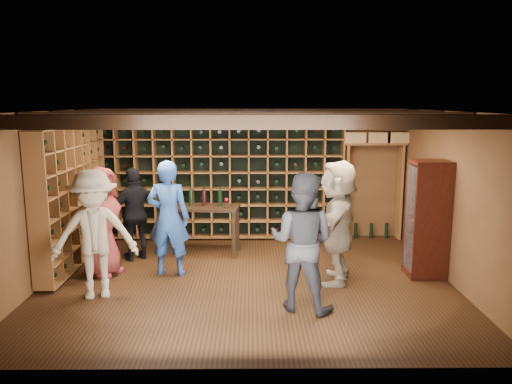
{
  "coord_description": "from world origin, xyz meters",
  "views": [
    {
      "loc": [
        0.07,
        -7.1,
        2.65
      ],
      "look_at": [
        0.13,
        0.2,
        1.31
      ],
      "focal_mm": 35.0,
      "sensor_mm": 36.0,
      "label": 1
    }
  ],
  "objects_px": {
    "guest_red_floral": "(102,222)",
    "guest_beige": "(337,222)",
    "man_blue_shirt": "(168,218)",
    "tasting_table": "(206,212)",
    "display_cabinet": "(427,221)",
    "guest_woman_black": "(136,214)",
    "guest_khaki": "(94,235)",
    "man_grey_suit": "(302,242)"
  },
  "relations": [
    {
      "from": "display_cabinet",
      "to": "guest_woman_black",
      "type": "distance_m",
      "value": 4.67
    },
    {
      "from": "guest_woman_black",
      "to": "guest_beige",
      "type": "distance_m",
      "value": 3.37
    },
    {
      "from": "display_cabinet",
      "to": "man_blue_shirt",
      "type": "distance_m",
      "value": 3.92
    },
    {
      "from": "guest_red_floral",
      "to": "tasting_table",
      "type": "relative_size",
      "value": 1.44
    },
    {
      "from": "guest_red_floral",
      "to": "guest_woman_black",
      "type": "distance_m",
      "value": 0.84
    },
    {
      "from": "guest_khaki",
      "to": "display_cabinet",
      "type": "bearing_deg",
      "value": -5.56
    },
    {
      "from": "tasting_table",
      "to": "guest_khaki",
      "type": "bearing_deg",
      "value": -118.05
    },
    {
      "from": "guest_red_floral",
      "to": "guest_woman_black",
      "type": "height_order",
      "value": "guest_red_floral"
    },
    {
      "from": "man_grey_suit",
      "to": "guest_red_floral",
      "type": "xyz_separation_m",
      "value": [
        -2.91,
        1.29,
        -0.05
      ]
    },
    {
      "from": "display_cabinet",
      "to": "guest_red_floral",
      "type": "distance_m",
      "value": 4.92
    },
    {
      "from": "guest_woman_black",
      "to": "guest_khaki",
      "type": "distance_m",
      "value": 1.66
    },
    {
      "from": "display_cabinet",
      "to": "guest_beige",
      "type": "relative_size",
      "value": 0.97
    },
    {
      "from": "man_grey_suit",
      "to": "tasting_table",
      "type": "bearing_deg",
      "value": -35.93
    },
    {
      "from": "display_cabinet",
      "to": "guest_woman_black",
      "type": "height_order",
      "value": "display_cabinet"
    },
    {
      "from": "guest_khaki",
      "to": "guest_beige",
      "type": "distance_m",
      "value": 3.42
    },
    {
      "from": "guest_red_floral",
      "to": "display_cabinet",
      "type": "bearing_deg",
      "value": -70.61
    },
    {
      "from": "guest_khaki",
      "to": "tasting_table",
      "type": "relative_size",
      "value": 1.5
    },
    {
      "from": "guest_red_floral",
      "to": "guest_beige",
      "type": "relative_size",
      "value": 0.93
    },
    {
      "from": "man_blue_shirt",
      "to": "guest_beige",
      "type": "xyz_separation_m",
      "value": [
        2.53,
        -0.33,
        0.02
      ]
    },
    {
      "from": "guest_red_floral",
      "to": "guest_beige",
      "type": "xyz_separation_m",
      "value": [
        3.53,
        -0.3,
        0.07
      ]
    },
    {
      "from": "guest_red_floral",
      "to": "guest_beige",
      "type": "distance_m",
      "value": 3.54
    },
    {
      "from": "man_grey_suit",
      "to": "guest_red_floral",
      "type": "bearing_deg",
      "value": -0.83
    },
    {
      "from": "man_grey_suit",
      "to": "guest_red_floral",
      "type": "distance_m",
      "value": 3.19
    },
    {
      "from": "guest_khaki",
      "to": "guest_beige",
      "type": "relative_size",
      "value": 0.97
    },
    {
      "from": "guest_woman_black",
      "to": "tasting_table",
      "type": "xyz_separation_m",
      "value": [
        1.15,
        0.33,
        -0.03
      ]
    },
    {
      "from": "man_blue_shirt",
      "to": "guest_red_floral",
      "type": "relative_size",
      "value": 1.06
    },
    {
      "from": "man_grey_suit",
      "to": "man_blue_shirt",
      "type": "bearing_deg",
      "value": -11.59
    },
    {
      "from": "guest_woman_black",
      "to": "man_blue_shirt",
      "type": "bearing_deg",
      "value": 98.5
    },
    {
      "from": "guest_red_floral",
      "to": "guest_beige",
      "type": "height_order",
      "value": "guest_beige"
    },
    {
      "from": "man_blue_shirt",
      "to": "tasting_table",
      "type": "height_order",
      "value": "man_blue_shirt"
    },
    {
      "from": "guest_khaki",
      "to": "man_grey_suit",
      "type": "bearing_deg",
      "value": -23.6
    },
    {
      "from": "guest_red_floral",
      "to": "guest_beige",
      "type": "bearing_deg",
      "value": -74.54
    },
    {
      "from": "guest_beige",
      "to": "tasting_table",
      "type": "xyz_separation_m",
      "value": [
        -2.05,
        1.39,
        -0.16
      ]
    },
    {
      "from": "man_blue_shirt",
      "to": "man_grey_suit",
      "type": "relative_size",
      "value": 1.0
    },
    {
      "from": "guest_woman_black",
      "to": "guest_red_floral",
      "type": "bearing_deg",
      "value": 32.65
    },
    {
      "from": "display_cabinet",
      "to": "man_blue_shirt",
      "type": "height_order",
      "value": "man_blue_shirt"
    },
    {
      "from": "man_blue_shirt",
      "to": "guest_red_floral",
      "type": "bearing_deg",
      "value": 5.96
    },
    {
      "from": "man_grey_suit",
      "to": "tasting_table",
      "type": "height_order",
      "value": "man_grey_suit"
    },
    {
      "from": "guest_woman_black",
      "to": "tasting_table",
      "type": "relative_size",
      "value": 1.34
    },
    {
      "from": "man_blue_shirt",
      "to": "guest_beige",
      "type": "bearing_deg",
      "value": 176.89
    },
    {
      "from": "man_grey_suit",
      "to": "guest_khaki",
      "type": "xyz_separation_m",
      "value": [
        -2.76,
        0.41,
        -0.01
      ]
    },
    {
      "from": "man_blue_shirt",
      "to": "tasting_table",
      "type": "bearing_deg",
      "value": -109.96
    }
  ]
}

